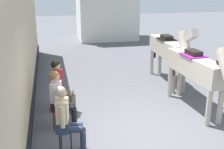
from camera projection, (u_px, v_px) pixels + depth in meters
The scene contains 8 objects.
ground_plane at pixel (113, 88), 9.45m from camera, with size 40.00×40.00×0.00m, color #56565B.
pub_facade_wall at pixel (21, 57), 7.08m from camera, with size 0.34×14.00×3.40m.
distant_cottage at pixel (106, 7), 16.80m from camera, with size 3.40×2.60×3.50m.
seated_visitor_near at pixel (66, 116), 5.77m from camera, with size 0.61×0.49×1.39m.
seated_visitor_middle at pixel (59, 97), 6.71m from camera, with size 0.61×0.48×1.39m.
seated_visitor_far at pixel (60, 84), 7.54m from camera, with size 0.61×0.48×1.39m.
saddled_horse_near at pixel (197, 68), 7.53m from camera, with size 0.61×3.00×2.06m.
saddled_horse_far at pixel (169, 49), 9.56m from camera, with size 0.50×3.00×2.06m.
Camera 1 is at (-1.86, -5.67, 3.30)m, focal length 48.08 mm.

